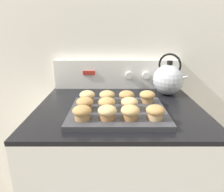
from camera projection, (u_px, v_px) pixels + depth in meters
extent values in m
cube|color=silver|center=(117.00, 44.00, 1.21)|extent=(8.00, 0.05, 2.40)
cube|color=white|center=(117.00, 185.00, 1.11)|extent=(0.77, 0.65, 0.92)
cube|color=black|center=(118.00, 107.00, 0.96)|extent=(0.77, 0.65, 0.02)
cube|color=white|center=(117.00, 74.00, 1.21)|extent=(0.75, 0.05, 0.17)
cube|color=#B72D23|center=(88.00, 73.00, 1.18)|extent=(0.07, 0.01, 0.02)
cylinder|color=white|center=(129.00, 75.00, 1.18)|extent=(0.04, 0.02, 0.04)
cylinder|color=white|center=(145.00, 75.00, 1.18)|extent=(0.04, 0.02, 0.04)
cylinder|color=white|center=(162.00, 75.00, 1.18)|extent=(0.04, 0.02, 0.04)
cube|color=#38383D|center=(117.00, 112.00, 0.85)|extent=(0.41, 0.31, 0.02)
cylinder|color=#A37A4C|center=(82.00, 116.00, 0.75)|extent=(0.06, 0.06, 0.03)
ellipsoid|color=#B2844C|center=(81.00, 111.00, 0.75)|extent=(0.07, 0.07, 0.04)
cylinder|color=olive|center=(107.00, 116.00, 0.75)|extent=(0.06, 0.06, 0.03)
ellipsoid|color=tan|center=(107.00, 110.00, 0.75)|extent=(0.07, 0.07, 0.04)
cylinder|color=olive|center=(129.00, 115.00, 0.76)|extent=(0.06, 0.06, 0.03)
ellipsoid|color=tan|center=(130.00, 110.00, 0.75)|extent=(0.07, 0.07, 0.04)
cylinder|color=tan|center=(154.00, 115.00, 0.76)|extent=(0.06, 0.06, 0.03)
ellipsoid|color=#B2844C|center=(155.00, 110.00, 0.75)|extent=(0.07, 0.07, 0.04)
cylinder|color=#A37A4C|center=(84.00, 107.00, 0.84)|extent=(0.06, 0.06, 0.03)
ellipsoid|color=#B2844C|center=(84.00, 102.00, 0.83)|extent=(0.07, 0.07, 0.04)
cylinder|color=tan|center=(106.00, 107.00, 0.84)|extent=(0.06, 0.06, 0.03)
ellipsoid|color=tan|center=(106.00, 102.00, 0.83)|extent=(0.07, 0.07, 0.04)
cylinder|color=olive|center=(129.00, 107.00, 0.84)|extent=(0.06, 0.06, 0.03)
ellipsoid|color=tan|center=(129.00, 102.00, 0.83)|extent=(0.07, 0.07, 0.04)
cylinder|color=#A37A4C|center=(87.00, 99.00, 0.93)|extent=(0.06, 0.06, 0.03)
ellipsoid|color=tan|center=(87.00, 95.00, 0.92)|extent=(0.07, 0.07, 0.04)
cylinder|color=#A37A4C|center=(106.00, 99.00, 0.93)|extent=(0.06, 0.06, 0.03)
ellipsoid|color=tan|center=(106.00, 95.00, 0.92)|extent=(0.07, 0.07, 0.04)
cylinder|color=#A37A4C|center=(126.00, 99.00, 0.93)|extent=(0.06, 0.06, 0.03)
ellipsoid|color=#B2844C|center=(126.00, 95.00, 0.92)|extent=(0.07, 0.07, 0.04)
cylinder|color=#A37A4C|center=(146.00, 99.00, 0.93)|extent=(0.06, 0.06, 0.03)
ellipsoid|color=tan|center=(147.00, 95.00, 0.92)|extent=(0.07, 0.07, 0.04)
sphere|color=silver|center=(168.00, 80.00, 1.09)|extent=(0.17, 0.17, 0.17)
cylinder|color=black|center=(169.00, 63.00, 1.06)|extent=(0.03, 0.03, 0.02)
cone|color=silver|center=(182.00, 78.00, 1.04)|extent=(0.09, 0.08, 0.07)
torus|color=black|center=(169.00, 65.00, 1.06)|extent=(0.11, 0.09, 0.13)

